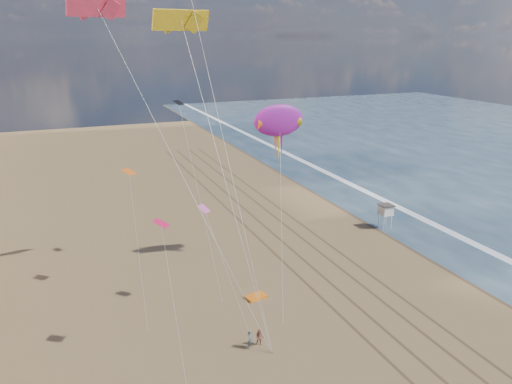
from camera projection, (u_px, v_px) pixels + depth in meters
wet_sand at (371, 208)px, 75.34m from camera, size 260.00×260.00×0.00m
foam at (394, 205)px, 76.84m from camera, size 260.00×260.00×0.00m
tracks at (304, 250)px, 60.59m from camera, size 7.68×120.00×0.01m
lifeguard_stand at (386, 210)px, 66.95m from camera, size 1.82×1.82×3.28m
grounded_kite at (256, 297)px, 49.51m from camera, size 2.27×1.68×0.23m
show_kite at (279, 121)px, 53.24m from camera, size 5.09×6.77×20.29m
kite_flyer_a at (250, 340)px, 41.30m from camera, size 0.70×0.69×1.64m
kite_flyer_b at (260, 337)px, 41.68m from camera, size 0.93×0.87×1.53m
small_kites at (166, 173)px, 45.54m from camera, size 7.74×18.00×8.97m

